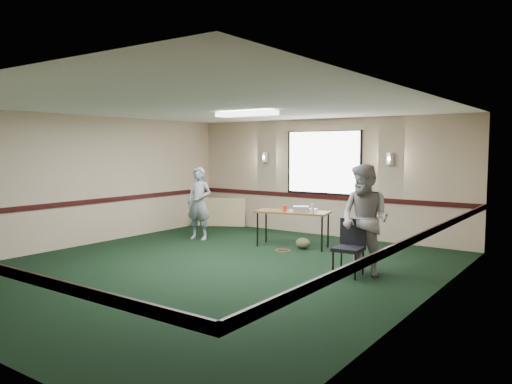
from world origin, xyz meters
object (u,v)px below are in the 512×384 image
Objects in this scene: person_left at (199,203)px; projector at (301,209)px; conference_chair at (350,243)px; folding_table at (293,214)px; person_right at (365,220)px.

projector is at bearing 2.00° from person_left.
conference_chair is 0.55× the size of person_left.
person_left is at bearing 179.42° from folding_table.
person_left reaches higher than conference_chair.
conference_chair is (1.93, -1.41, -0.17)m from folding_table.
person_right is at bearing -21.73° from person_left.
folding_table is 2.39m from conference_chair.
folding_table is 1.77× the size of conference_chair.
person_left is 4.34m from person_right.
folding_table is 0.98× the size of person_left.
person_right is (4.26, -0.81, 0.08)m from person_left.
conference_chair is (1.77, -1.47, -0.27)m from projector.
projector is at bearing 158.98° from person_right.
person_right reaches higher than person_left.
conference_chair is 4.19m from person_left.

